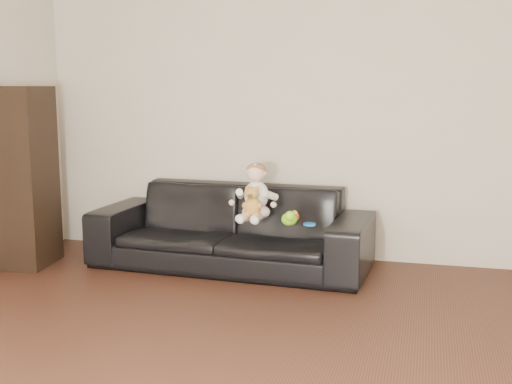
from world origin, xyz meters
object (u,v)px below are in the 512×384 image
(cabinet, at_px, (25,177))
(toy_rattle, at_px, (295,217))
(toy_blue_disc, at_px, (309,224))
(sofa, at_px, (231,227))
(baby, at_px, (256,195))
(teddy_bear, at_px, (252,202))
(toy_green, at_px, (289,219))

(cabinet, distance_m, toy_rattle, 2.25)
(cabinet, height_order, toy_blue_disc, cabinet)
(sofa, xyz_separation_m, cabinet, (-1.66, -0.38, 0.41))
(baby, relative_size, teddy_bear, 1.91)
(sofa, height_order, teddy_bear, teddy_bear)
(teddy_bear, bearing_deg, baby, 94.38)
(teddy_bear, bearing_deg, cabinet, -176.23)
(sofa, xyz_separation_m, teddy_bear, (0.25, -0.26, 0.27))
(baby, bearing_deg, toy_rattle, 7.17)
(baby, xyz_separation_m, toy_blue_disc, (0.45, -0.10, -0.19))
(teddy_bear, bearing_deg, toy_rattle, 24.56)
(toy_blue_disc, bearing_deg, teddy_bear, -174.54)
(teddy_bear, distance_m, toy_rattle, 0.36)
(sofa, relative_size, toy_green, 15.43)
(cabinet, bearing_deg, toy_green, -4.80)
(toy_green, xyz_separation_m, toy_rattle, (0.01, 0.15, -0.01))
(toy_green, distance_m, toy_blue_disc, 0.16)
(toy_blue_disc, bearing_deg, sofa, 162.61)
(sofa, height_order, baby, baby)
(sofa, bearing_deg, toy_rattle, -9.35)
(baby, xyz_separation_m, toy_rattle, (0.32, -0.00, -0.16))
(toy_rattle, bearing_deg, toy_green, -93.34)
(teddy_bear, xyz_separation_m, toy_rattle, (0.31, 0.14, -0.13))
(sofa, bearing_deg, toy_green, -23.74)
(baby, bearing_deg, toy_green, -19.55)
(toy_green, distance_m, toy_rattle, 0.16)
(cabinet, distance_m, baby, 1.92)
(baby, xyz_separation_m, toy_green, (0.31, -0.15, -0.15))
(toy_green, bearing_deg, toy_rattle, 86.66)
(teddy_bear, bearing_deg, toy_blue_disc, 5.71)
(toy_blue_disc, bearing_deg, toy_rattle, 144.68)
(baby, relative_size, toy_blue_disc, 4.71)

